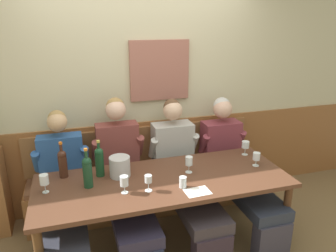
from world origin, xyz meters
TOP-DOWN VIEW (x-y plane):
  - room_wall_back at (0.00, 1.09)m, footprint 6.80×0.12m
  - wood_wainscot_panel at (0.00, 1.04)m, footprint 6.80×0.03m
  - wall_bench at (0.00, 0.83)m, footprint 2.56×0.42m
  - dining_table at (0.00, 0.13)m, footprint 2.26×0.87m
  - person_left_seat at (-0.88, 0.42)m, footprint 0.54×1.29m
  - person_center_left_seat at (-0.31, 0.45)m, footprint 0.54×1.29m
  - person_center_right_seat at (0.29, 0.46)m, footprint 0.54×1.30m
  - person_right_seat at (0.88, 0.45)m, footprint 0.53×1.30m
  - ice_bucket at (-0.37, 0.31)m, footprint 0.19×0.19m
  - wine_bottle_amber_mid at (-0.66, 0.18)m, footprint 0.08×0.08m
  - wine_bottle_clear_water at (-0.86, 0.44)m, footprint 0.08×0.08m
  - wine_bottle_green_tall at (-0.54, 0.36)m, footprint 0.08×0.08m
  - wine_glass_center_front at (0.97, 0.40)m, footprint 0.08×0.08m
  - wine_glass_mid_right at (0.26, 0.19)m, footprint 0.07×0.07m
  - wine_glass_center_rear at (0.93, 0.13)m, footprint 0.07×0.07m
  - wine_glass_left_end at (-0.18, -0.03)m, footprint 0.06×0.06m
  - wine_glass_near_bucket at (-0.38, -0.01)m, footprint 0.07×0.07m
  - wine_glass_right_end at (-1.01, 0.19)m, footprint 0.07×0.07m
  - water_tumbler_center at (0.11, -0.06)m, footprint 0.06×0.06m
  - tasting_sheet_left_guest at (0.20, -0.17)m, footprint 0.22×0.16m

SIDE VIEW (x-z plane):
  - wall_bench at x=0.00m, z-range -0.19..0.75m
  - wood_wainscot_panel at x=0.00m, z-range 0.00..0.98m
  - person_left_seat at x=-0.88m, z-range -0.04..1.22m
  - person_right_seat at x=0.88m, z-range -0.01..1.24m
  - person_center_right_seat at x=0.29m, z-range -0.02..1.26m
  - person_center_left_seat at x=-0.31m, z-range -0.04..1.30m
  - dining_table at x=0.00m, z-range 0.29..1.02m
  - tasting_sheet_left_guest at x=0.20m, z-range 0.73..0.73m
  - water_tumbler_center at x=0.11m, z-range 0.73..0.83m
  - wine_glass_center_rear at x=0.93m, z-range 0.75..0.89m
  - ice_bucket at x=-0.37m, z-range 0.73..0.92m
  - wine_glass_left_end at x=-0.18m, z-range 0.76..0.90m
  - wine_glass_center_front at x=0.97m, z-range 0.76..0.91m
  - wine_glass_near_bucket at x=-0.38m, z-range 0.76..0.91m
  - wine_glass_mid_right at x=0.26m, z-range 0.76..0.92m
  - wine_glass_right_end at x=-1.01m, z-range 0.76..0.92m
  - wine_bottle_clear_water at x=-0.86m, z-range 0.70..1.04m
  - wine_bottle_green_tall at x=-0.54m, z-range 0.71..1.05m
  - wine_bottle_amber_mid at x=-0.66m, z-range 0.70..1.06m
  - room_wall_back at x=0.00m, z-range 0.00..2.80m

